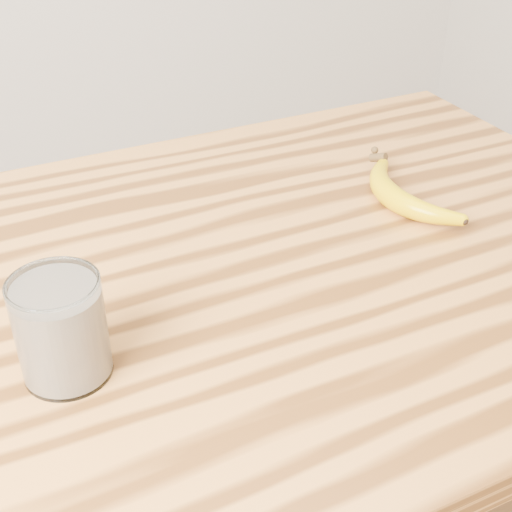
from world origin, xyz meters
name	(u,v)px	position (x,y,z in m)	size (l,w,h in m)	color
table	(236,346)	(0.00, 0.00, 0.77)	(1.20, 0.80, 0.90)	#B67332
smoothie_glass	(61,330)	(-0.23, -0.10, 0.96)	(0.09, 0.09, 0.11)	white
banana	(392,197)	(0.26, 0.04, 0.92)	(0.10, 0.28, 0.03)	#D9AF00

